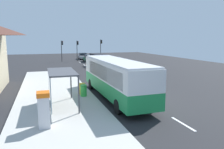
# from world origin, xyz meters

# --- Properties ---
(ground_plane) EXTENTS (56.00, 92.00, 0.04)m
(ground_plane) POSITION_xyz_m (0.00, 14.00, -0.02)
(ground_plane) COLOR #262628
(sidewalk_platform) EXTENTS (6.20, 30.00, 0.18)m
(sidewalk_platform) POSITION_xyz_m (-6.40, 2.00, 0.09)
(sidewalk_platform) COLOR beige
(sidewalk_platform) RESTS_ON ground
(lane_stripe_seg_0) EXTENTS (0.16, 2.20, 0.01)m
(lane_stripe_seg_0) POSITION_xyz_m (0.25, -6.00, 0.01)
(lane_stripe_seg_0) COLOR silver
(lane_stripe_seg_0) RESTS_ON ground
(lane_stripe_seg_1) EXTENTS (0.16, 2.20, 0.01)m
(lane_stripe_seg_1) POSITION_xyz_m (0.25, -1.00, 0.01)
(lane_stripe_seg_1) COLOR silver
(lane_stripe_seg_1) RESTS_ON ground
(lane_stripe_seg_2) EXTENTS (0.16, 2.20, 0.01)m
(lane_stripe_seg_2) POSITION_xyz_m (0.25, 4.00, 0.01)
(lane_stripe_seg_2) COLOR silver
(lane_stripe_seg_2) RESTS_ON ground
(lane_stripe_seg_3) EXTENTS (0.16, 2.20, 0.01)m
(lane_stripe_seg_3) POSITION_xyz_m (0.25, 9.00, 0.01)
(lane_stripe_seg_3) COLOR silver
(lane_stripe_seg_3) RESTS_ON ground
(lane_stripe_seg_4) EXTENTS (0.16, 2.20, 0.01)m
(lane_stripe_seg_4) POSITION_xyz_m (0.25, 14.00, 0.01)
(lane_stripe_seg_4) COLOR silver
(lane_stripe_seg_4) RESTS_ON ground
(lane_stripe_seg_5) EXTENTS (0.16, 2.20, 0.01)m
(lane_stripe_seg_5) POSITION_xyz_m (0.25, 19.00, 0.01)
(lane_stripe_seg_5) COLOR silver
(lane_stripe_seg_5) RESTS_ON ground
(lane_stripe_seg_6) EXTENTS (0.16, 2.20, 0.01)m
(lane_stripe_seg_6) POSITION_xyz_m (0.25, 24.00, 0.01)
(lane_stripe_seg_6) COLOR silver
(lane_stripe_seg_6) RESTS_ON ground
(lane_stripe_seg_7) EXTENTS (0.16, 2.20, 0.01)m
(lane_stripe_seg_7) POSITION_xyz_m (0.25, 29.00, 0.01)
(lane_stripe_seg_7) COLOR silver
(lane_stripe_seg_7) RESTS_ON ground
(bus) EXTENTS (2.67, 11.05, 3.21)m
(bus) POSITION_xyz_m (-1.71, 0.48, 1.84)
(bus) COLOR #1E8C47
(bus) RESTS_ON ground
(white_van) EXTENTS (2.14, 5.25, 2.30)m
(white_van) POSITION_xyz_m (2.20, 20.86, 1.34)
(white_van) COLOR black
(white_van) RESTS_ON ground
(sedan_near) EXTENTS (1.99, 4.47, 1.52)m
(sedan_near) POSITION_xyz_m (2.30, 36.89, 0.79)
(sedan_near) COLOR #B7B7BC
(sedan_near) RESTS_ON ground
(sedan_far) EXTENTS (2.01, 4.48, 1.52)m
(sedan_far) POSITION_xyz_m (2.30, 30.18, 0.79)
(sedan_far) COLOR #195933
(sedan_far) RESTS_ON ground
(ticket_machine) EXTENTS (0.66, 0.76, 1.94)m
(ticket_machine) POSITION_xyz_m (-7.39, -4.42, 1.17)
(ticket_machine) COLOR silver
(ticket_machine) RESTS_ON sidewalk_platform
(recycling_bin_green) EXTENTS (0.52, 0.52, 0.95)m
(recycling_bin_green) POSITION_xyz_m (-4.20, 1.26, 0.66)
(recycling_bin_green) COLOR green
(recycling_bin_green) RESTS_ON sidewalk_platform
(recycling_bin_yellow) EXTENTS (0.52, 0.52, 0.95)m
(recycling_bin_yellow) POSITION_xyz_m (-4.20, 1.96, 0.66)
(recycling_bin_yellow) COLOR yellow
(recycling_bin_yellow) RESTS_ON sidewalk_platform
(traffic_light_near_side) EXTENTS (0.49, 0.28, 4.81)m
(traffic_light_near_side) POSITION_xyz_m (5.50, 31.39, 3.21)
(traffic_light_near_side) COLOR #2D2D2D
(traffic_light_near_side) RESTS_ON ground
(traffic_light_far_side) EXTENTS (0.49, 0.28, 4.58)m
(traffic_light_far_side) POSITION_xyz_m (-3.10, 32.19, 3.06)
(traffic_light_far_side) COLOR #2D2D2D
(traffic_light_far_side) RESTS_ON ground
(traffic_light_median) EXTENTS (0.49, 0.28, 4.54)m
(traffic_light_median) POSITION_xyz_m (0.41, 32.99, 3.04)
(traffic_light_median) COLOR #2D2D2D
(traffic_light_median) RESTS_ON ground
(bus_shelter) EXTENTS (1.80, 4.00, 2.50)m
(bus_shelter) POSITION_xyz_m (-6.41, -0.91, 2.10)
(bus_shelter) COLOR #4C4C51
(bus_shelter) RESTS_ON sidewalk_platform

